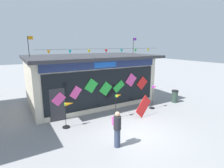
# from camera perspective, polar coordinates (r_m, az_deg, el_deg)

# --- Properties ---
(ground_plane) EXTENTS (80.00, 80.00, 0.00)m
(ground_plane) POSITION_cam_1_polar(r_m,az_deg,el_deg) (9.67, 7.55, -15.43)
(ground_plane) COLOR gray
(kite_shop_building) EXTENTS (9.42, 5.98, 5.11)m
(kite_shop_building) POSITION_cam_1_polar(r_m,az_deg,el_deg) (14.25, -7.07, 1.83)
(kite_shop_building) COLOR beige
(kite_shop_building) RESTS_ON ground_plane
(wind_spinner_far_left) EXTENTS (0.70, 0.40, 1.45)m
(wind_spinner_far_left) POSITION_cam_1_polar(r_m,az_deg,el_deg) (10.16, -13.95, -8.51)
(wind_spinner_far_left) COLOR black
(wind_spinner_far_left) RESTS_ON ground_plane
(wind_spinner_left) EXTENTS (0.59, 0.30, 1.54)m
(wind_spinner_left) POSITION_cam_1_polar(r_m,az_deg,el_deg) (11.08, 1.88, -5.63)
(wind_spinner_left) COLOR black
(wind_spinner_left) RESTS_ON ground_plane
(wind_spinner_center_left) EXTENTS (0.59, 0.38, 1.71)m
(wind_spinner_center_left) POSITION_cam_1_polar(r_m,az_deg,el_deg) (13.02, 13.29, -3.10)
(wind_spinner_center_left) COLOR black
(wind_spinner_center_left) RESTS_ON ground_plane
(person_near_camera) EXTENTS (0.34, 0.45, 1.68)m
(person_near_camera) POSITION_cam_1_polar(r_m,az_deg,el_deg) (8.10, 1.64, -14.07)
(person_near_camera) COLOR #333D56
(person_near_camera) RESTS_ON ground_plane
(trash_bin) EXTENTS (0.52, 0.52, 0.98)m
(trash_bin) POSITION_cam_1_polar(r_m,az_deg,el_deg) (15.01, 19.51, -3.72)
(trash_bin) COLOR #2D4238
(trash_bin) RESTS_ON ground_plane
(display_kite_on_ground) EXTENTS (1.39, 0.24, 1.39)m
(display_kite_on_ground) POSITION_cam_1_polar(r_m,az_deg,el_deg) (11.48, 10.08, -7.08)
(display_kite_on_ground) COLOR red
(display_kite_on_ground) RESTS_ON ground_plane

